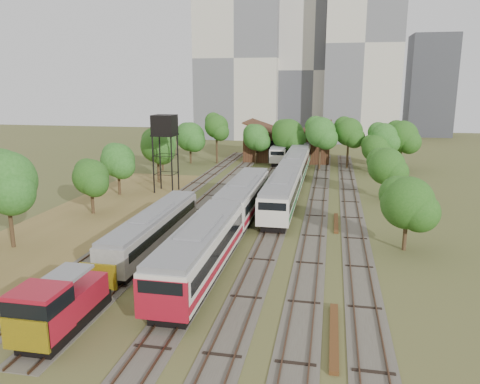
% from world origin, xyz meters
% --- Properties ---
extents(ground, '(240.00, 240.00, 0.00)m').
position_xyz_m(ground, '(0.00, 0.00, 0.00)').
color(ground, '#475123').
rests_on(ground, ground).
extents(dry_grass_patch, '(14.00, 60.00, 0.04)m').
position_xyz_m(dry_grass_patch, '(-18.00, 8.00, 0.02)').
color(dry_grass_patch, brown).
rests_on(dry_grass_patch, ground).
extents(tracks, '(24.60, 80.00, 0.19)m').
position_xyz_m(tracks, '(-0.67, 25.00, 0.04)').
color(tracks, '#4C473D').
rests_on(tracks, ground).
extents(railcar_red_set, '(3.31, 34.58, 4.10)m').
position_xyz_m(railcar_red_set, '(-2.00, 7.35, 2.17)').
color(railcar_red_set, black).
rests_on(railcar_red_set, ground).
extents(railcar_green_set, '(3.29, 52.08, 4.07)m').
position_xyz_m(railcar_green_set, '(2.00, 35.75, 2.15)').
color(railcar_green_set, black).
rests_on(railcar_green_set, ground).
extents(railcar_rear, '(2.88, 16.08, 3.56)m').
position_xyz_m(railcar_rear, '(-2.00, 55.94, 1.88)').
color(railcar_rear, black).
rests_on(railcar_rear, ground).
extents(shunter_locomotive, '(2.76, 8.10, 3.61)m').
position_xyz_m(shunter_locomotive, '(-8.00, -10.89, 1.74)').
color(shunter_locomotive, black).
rests_on(shunter_locomotive, ground).
extents(old_grey_coach, '(2.69, 18.00, 3.31)m').
position_xyz_m(old_grey_coach, '(-8.00, 4.39, 1.81)').
color(old_grey_coach, black).
rests_on(old_grey_coach, ground).
extents(water_tower, '(3.03, 3.03, 10.51)m').
position_xyz_m(water_tower, '(-14.75, 26.30, 8.85)').
color(water_tower, black).
rests_on(water_tower, ground).
extents(rail_pile_near, '(0.51, 7.67, 0.26)m').
position_xyz_m(rail_pile_near, '(8.00, -8.16, 0.13)').
color(rail_pile_near, brown).
rests_on(rail_pile_near, ground).
extents(rail_pile_far, '(0.44, 6.96, 0.23)m').
position_xyz_m(rail_pile_far, '(8.20, 15.14, 0.11)').
color(rail_pile_far, brown).
rests_on(rail_pile_far, ground).
extents(maintenance_shed, '(16.45, 11.55, 7.58)m').
position_xyz_m(maintenance_shed, '(-1.00, 57.98, 2.91)').
color(maintenance_shed, '#3A1F15').
rests_on(maintenance_shed, ground).
extents(tree_band_left, '(7.78, 53.33, 8.84)m').
position_xyz_m(tree_band_left, '(-19.80, 17.30, 5.46)').
color(tree_band_left, '#382616').
rests_on(tree_band_left, ground).
extents(tree_band_far, '(42.97, 9.24, 9.09)m').
position_xyz_m(tree_band_far, '(1.75, 50.08, 5.74)').
color(tree_band_far, '#382616').
rests_on(tree_band_far, ground).
extents(tree_band_right, '(5.06, 42.90, 6.68)m').
position_xyz_m(tree_band_right, '(14.34, 27.00, 4.25)').
color(tree_band_right, '#382616').
rests_on(tree_band_right, ground).
extents(tower_left, '(22.00, 16.00, 42.00)m').
position_xyz_m(tower_left, '(-18.00, 95.00, 21.00)').
color(tower_left, beige).
rests_on(tower_left, ground).
extents(tower_centre, '(20.00, 18.00, 36.00)m').
position_xyz_m(tower_centre, '(2.00, 100.00, 18.00)').
color(tower_centre, beige).
rests_on(tower_centre, ground).
extents(tower_right, '(18.00, 16.00, 48.00)m').
position_xyz_m(tower_right, '(14.00, 92.00, 24.00)').
color(tower_right, beige).
rests_on(tower_right, ground).
extents(tower_far_right, '(12.00, 12.00, 28.00)m').
position_xyz_m(tower_far_right, '(34.00, 110.00, 14.00)').
color(tower_far_right, '#393B40').
rests_on(tower_far_right, ground).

